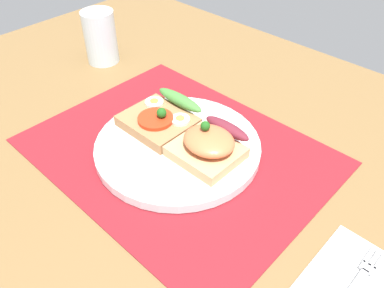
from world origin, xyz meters
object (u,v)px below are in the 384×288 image
plate (178,146)px  sandwich_egg_tomato (162,118)px  fork (356,285)px  drinking_glass (100,37)px  sandwich_salmon (210,144)px

plate → sandwich_egg_tomato: (-5.11, 1.54, 2.07)cm
sandwich_egg_tomato → fork: 35.81cm
fork → drinking_glass: bearing=168.4°
plate → sandwich_egg_tomato: sandwich_egg_tomato is taller
sandwich_egg_tomato → sandwich_salmon: sandwich_salmon is taller
fork → sandwich_egg_tomato: bearing=173.0°
plate → fork: bearing=-5.3°
plate → fork: plate is taller
sandwich_salmon → fork: bearing=-9.4°
sandwich_salmon → drinking_glass: bearing=167.0°
sandwich_egg_tomato → fork: sandwich_egg_tomato is taller
sandwich_salmon → fork: (25.12, -4.14, -2.96)cm
plate → sandwich_egg_tomato: 5.72cm
sandwich_salmon → drinking_glass: 38.32cm
plate → sandwich_salmon: size_ratio=2.55×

